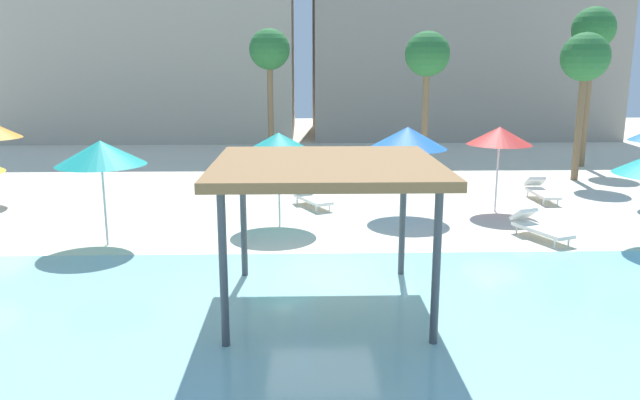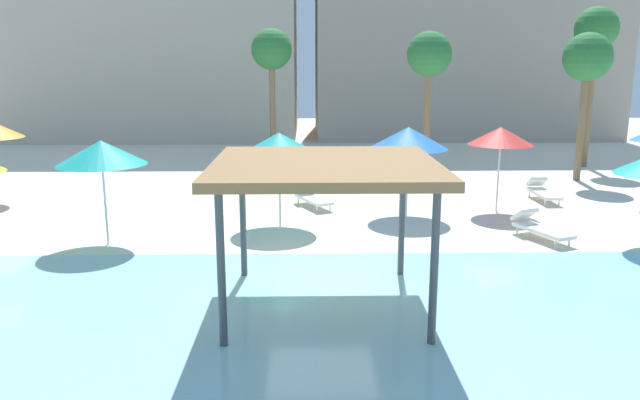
{
  "view_description": "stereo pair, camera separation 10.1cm",
  "coord_description": "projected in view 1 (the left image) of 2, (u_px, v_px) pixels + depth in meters",
  "views": [
    {
      "loc": [
        -0.42,
        -13.19,
        4.7
      ],
      "look_at": [
        0.01,
        2.0,
        1.3
      ],
      "focal_mm": 34.53,
      "sensor_mm": 36.0,
      "label": 1
    },
    {
      "loc": [
        -0.32,
        -13.19,
        4.7
      ],
      "look_at": [
        0.01,
        2.0,
        1.3
      ],
      "focal_mm": 34.53,
      "sensor_mm": 36.0,
      "label": 2
    }
  ],
  "objects": [
    {
      "name": "palm_tree_2",
      "position": [
        593.0,
        33.0,
        27.25
      ],
      "size": [
        1.9,
        1.9,
        7.13
      ],
      "color": "brown",
      "rests_on": "ground"
    },
    {
      "name": "palm_tree_0",
      "position": [
        585.0,
        60.0,
        24.18
      ],
      "size": [
        1.9,
        1.9,
        5.87
      ],
      "color": "brown",
      "rests_on": "ground"
    },
    {
      "name": "lounge_chair_2",
      "position": [
        538.0,
        226.0,
        16.8
      ],
      "size": [
        1.27,
        1.98,
        0.74
      ],
      "rotation": [
        0.0,
        0.0,
        -1.18
      ],
      "color": "white",
      "rests_on": "ground"
    },
    {
      "name": "hotel_block_1",
      "position": [
        456.0,
        14.0,
        40.2
      ],
      "size": [
        18.67,
        10.16,
        15.65
      ],
      "primitive_type": "cube",
      "color": "#9E9384",
      "rests_on": "ground"
    },
    {
      "name": "beach_umbrella_blue_3",
      "position": [
        408.0,
        138.0,
        18.84
      ],
      "size": [
        2.43,
        2.43,
        2.79
      ],
      "color": "silver",
      "rests_on": "ground"
    },
    {
      "name": "palm_tree_3",
      "position": [
        270.0,
        52.0,
        28.59
      ],
      "size": [
        1.9,
        1.9,
        6.26
      ],
      "color": "brown",
      "rests_on": "ground"
    },
    {
      "name": "shade_pavilion",
      "position": [
        326.0,
        171.0,
        11.55
      ],
      "size": [
        4.22,
        4.22,
        2.9
      ],
      "color": "#42474C",
      "rests_on": "ground"
    },
    {
      "name": "lounge_chair_1",
      "position": [
        541.0,
        191.0,
        21.48
      ],
      "size": [
        0.62,
        1.9,
        0.74
      ],
      "rotation": [
        0.0,
        0.0,
        -1.56
      ],
      "color": "white",
      "rests_on": "ground"
    },
    {
      "name": "ground_plane",
      "position": [
        322.0,
        275.0,
        13.91
      ],
      "size": [
        80.0,
        80.0,
        0.0
      ],
      "primitive_type": "plane",
      "color": "beige"
    },
    {
      "name": "beach_umbrella_teal_6",
      "position": [
        101.0,
        153.0,
        15.73
      ],
      "size": [
        2.29,
        2.29,
        2.76
      ],
      "color": "silver",
      "rests_on": "ground"
    },
    {
      "name": "palm_tree_1",
      "position": [
        427.0,
        57.0,
        26.0
      ],
      "size": [
        1.9,
        1.9,
        6.01
      ],
      "color": "brown",
      "rests_on": "ground"
    },
    {
      "name": "beach_umbrella_red_7",
      "position": [
        500.0,
        136.0,
        19.4
      ],
      "size": [
        2.04,
        2.04,
        2.73
      ],
      "color": "silver",
      "rests_on": "ground"
    },
    {
      "name": "lagoon_water",
      "position": [
        334.0,
        398.0,
        8.78
      ],
      "size": [
        44.0,
        13.5,
        0.04
      ],
      "primitive_type": "cube",
      "color": "#8CC6CC",
      "rests_on": "ground"
    },
    {
      "name": "beach_umbrella_teal_1",
      "position": [
        279.0,
        144.0,
        17.59
      ],
      "size": [
        2.37,
        2.37,
        2.76
      ],
      "color": "silver",
      "rests_on": "ground"
    },
    {
      "name": "lounge_chair_3",
      "position": [
        311.0,
        196.0,
        20.55
      ],
      "size": [
        1.36,
        1.97,
        0.74
      ],
      "rotation": [
        0.0,
        0.0,
        -1.12
      ],
      "color": "white",
      "rests_on": "ground"
    },
    {
      "name": "hotel_block_0",
      "position": [
        158.0,
        21.0,
        40.11
      ],
      "size": [
        17.65,
        11.77,
        14.72
      ],
      "primitive_type": "cube",
      "color": "#B2A893",
      "rests_on": "ground"
    }
  ]
}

